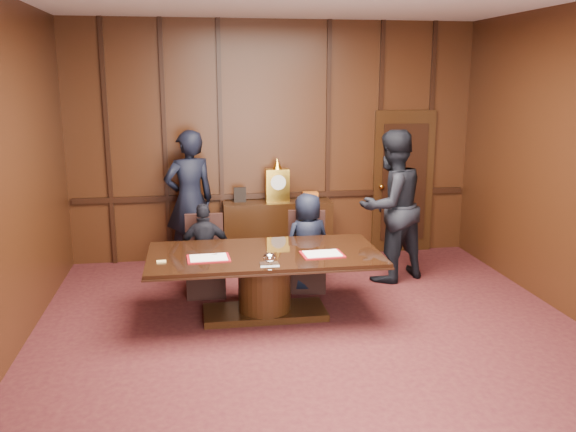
% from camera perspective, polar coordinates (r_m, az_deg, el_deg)
% --- Properties ---
extents(room, '(7.00, 7.04, 3.50)m').
position_cam_1_polar(room, '(5.83, 3.87, 3.26)').
color(room, '#340E12').
rests_on(room, ground).
extents(sideboard, '(1.60, 0.45, 1.54)m').
position_cam_1_polar(sideboard, '(9.08, -0.99, -1.17)').
color(sideboard, black).
rests_on(sideboard, ground).
extents(conference_table, '(2.62, 1.32, 0.76)m').
position_cam_1_polar(conference_table, '(6.96, -2.22, -5.41)').
color(conference_table, black).
rests_on(conference_table, ground).
extents(folder_left, '(0.48, 0.35, 0.02)m').
position_cam_1_polar(folder_left, '(6.70, -7.45, -3.93)').
color(folder_left, maroon).
rests_on(folder_left, conference_table).
extents(folder_right, '(0.48, 0.35, 0.02)m').
position_cam_1_polar(folder_right, '(6.80, 3.22, -3.58)').
color(folder_right, maroon).
rests_on(folder_right, conference_table).
extents(inkstand, '(0.20, 0.14, 0.12)m').
position_cam_1_polar(inkstand, '(6.44, -1.77, -4.08)').
color(inkstand, white).
rests_on(inkstand, conference_table).
extents(notepad, '(0.11, 0.08, 0.01)m').
position_cam_1_polar(notepad, '(6.66, -11.77, -4.20)').
color(notepad, '#E6C070').
rests_on(notepad, conference_table).
extents(chair_left, '(0.48, 0.48, 0.99)m').
position_cam_1_polar(chair_left, '(7.82, -7.72, -5.10)').
color(chair_left, black).
rests_on(chair_left, ground).
extents(chair_right, '(0.56, 0.56, 0.99)m').
position_cam_1_polar(chair_right, '(7.95, 1.75, -4.70)').
color(chair_right, black).
rests_on(chair_right, ground).
extents(signatory_left, '(0.71, 0.33, 1.18)m').
position_cam_1_polar(signatory_left, '(7.66, -7.77, -3.17)').
color(signatory_left, black).
rests_on(signatory_left, ground).
extents(signatory_right, '(0.70, 0.55, 1.27)m').
position_cam_1_polar(signatory_right, '(7.78, 1.84, -2.47)').
color(signatory_right, black).
rests_on(signatory_right, ground).
extents(witness_left, '(0.84, 0.68, 1.98)m').
position_cam_1_polar(witness_left, '(8.73, -9.19, 1.49)').
color(witness_left, black).
rests_on(witness_left, ground).
extents(witness_right, '(1.21, 1.10, 2.03)m').
position_cam_1_polar(witness_right, '(8.22, 9.61, 0.92)').
color(witness_right, black).
rests_on(witness_right, ground).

